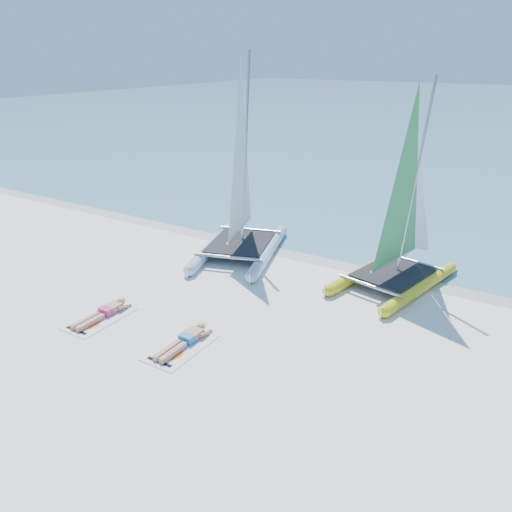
{
  "coord_description": "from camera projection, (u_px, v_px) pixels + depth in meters",
  "views": [
    {
      "loc": [
        6.65,
        -9.18,
        6.49
      ],
      "look_at": [
        0.25,
        1.2,
        1.53
      ],
      "focal_mm": 35.0,
      "sensor_mm": 36.0,
      "label": 1
    }
  ],
  "objects": [
    {
      "name": "ground",
      "position": [
        224.0,
        324.0,
        12.92
      ],
      "size": [
        140.0,
        140.0,
        0.0
      ],
      "primitive_type": "plane",
      "color": "white",
      "rests_on": "ground"
    },
    {
      "name": "sea",
      "position": [
        512.0,
        109.0,
        62.59
      ],
      "size": [
        140.0,
        115.0,
        0.01
      ],
      "primitive_type": "cube",
      "color": "#6BA6B3",
      "rests_on": "ground"
    },
    {
      "name": "wet_sand_strip",
      "position": [
        315.0,
        256.0,
        17.25
      ],
      "size": [
        140.0,
        1.4,
        0.01
      ],
      "primitive_type": "cube",
      "color": "beige",
      "rests_on": "ground"
    },
    {
      "name": "catamaran_blue",
      "position": [
        240.0,
        196.0,
        16.77
      ],
      "size": [
        3.77,
        5.51,
        6.86
      ],
      "rotation": [
        0.0,
        0.0,
        0.3
      ],
      "color": "#B2D8EA",
      "rests_on": "ground"
    },
    {
      "name": "catamaran_yellow",
      "position": [
        407.0,
        220.0,
        14.71
      ],
      "size": [
        3.08,
        4.98,
        6.17
      ],
      "rotation": [
        0.0,
        0.0,
        -0.21
      ],
      "color": "yellow",
      "rests_on": "ground"
    },
    {
      "name": "towel_a",
      "position": [
        99.0,
        318.0,
        13.15
      ],
      "size": [
        1.0,
        1.85,
        0.02
      ],
      "primitive_type": "cube",
      "color": "silver",
      "rests_on": "ground"
    },
    {
      "name": "sunbather_a",
      "position": [
        104.0,
        312.0,
        13.26
      ],
      "size": [
        0.37,
        1.73,
        0.26
      ],
      "color": "tan",
      "rests_on": "towel_a"
    },
    {
      "name": "towel_b",
      "position": [
        181.0,
        347.0,
        11.87
      ],
      "size": [
        1.0,
        1.85,
        0.02
      ],
      "primitive_type": "cube",
      "color": "silver",
      "rests_on": "ground"
    },
    {
      "name": "sunbather_b",
      "position": [
        186.0,
        339.0,
        11.98
      ],
      "size": [
        0.37,
        1.73,
        0.26
      ],
      "color": "tan",
      "rests_on": "towel_b"
    }
  ]
}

